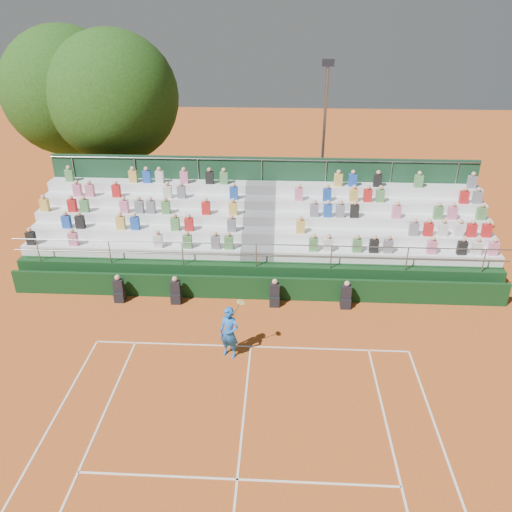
# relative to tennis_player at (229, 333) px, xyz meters

# --- Properties ---
(ground) EXTENTS (90.00, 90.00, 0.00)m
(ground) POSITION_rel_tennis_player_xyz_m (0.68, 0.52, -0.95)
(ground) COLOR #C05820
(ground) RESTS_ON ground
(courtside_wall) EXTENTS (20.00, 0.15, 1.00)m
(courtside_wall) POSITION_rel_tennis_player_xyz_m (0.68, 3.72, -0.45)
(courtside_wall) COLOR black
(courtside_wall) RESTS_ON ground
(line_officials) EXTENTS (9.44, 0.40, 1.19)m
(line_officials) POSITION_rel_tennis_player_xyz_m (-0.39, 3.27, -0.47)
(line_officials) COLOR black
(line_officials) RESTS_ON ground
(grandstand) EXTENTS (20.00, 5.20, 4.40)m
(grandstand) POSITION_rel_tennis_player_xyz_m (0.69, 6.96, 0.13)
(grandstand) COLOR black
(grandstand) RESTS_ON ground
(tennis_player) EXTENTS (0.93, 0.67, 2.22)m
(tennis_player) POSITION_rel_tennis_player_xyz_m (0.00, 0.00, 0.00)
(tennis_player) COLOR blue
(tennis_player) RESTS_ON ground
(tree_west) EXTENTS (6.85, 6.85, 9.91)m
(tree_west) POSITION_rel_tennis_player_xyz_m (-10.15, 14.01, 5.53)
(tree_west) COLOR #352013
(tree_west) RESTS_ON ground
(tree_east) EXTENTS (6.72, 6.72, 9.79)m
(tree_east) POSITION_rel_tennis_player_xyz_m (-7.18, 12.70, 5.46)
(tree_east) COLOR #352013
(tree_east) RESTS_ON ground
(floodlight_mast) EXTENTS (0.60, 0.25, 8.33)m
(floodlight_mast) POSITION_rel_tennis_player_xyz_m (3.80, 12.84, 3.89)
(floodlight_mast) COLOR gray
(floodlight_mast) RESTS_ON ground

